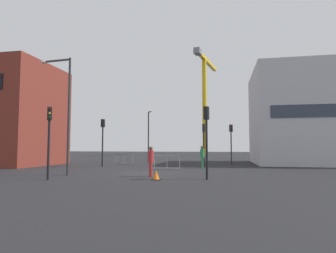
# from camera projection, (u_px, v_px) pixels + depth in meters

# --- Properties ---
(ground) EXTENTS (160.00, 160.00, 0.00)m
(ground) POSITION_uv_depth(u_px,v_px,m) (147.00, 173.00, 18.96)
(ground) COLOR black
(office_block) EXTENTS (11.92, 10.40, 9.59)m
(office_block) POSITION_uv_depth(u_px,v_px,m) (314.00, 117.00, 29.33)
(office_block) COLOR #B7B7BC
(office_block) RESTS_ON ground
(construction_crane) EXTENTS (3.96, 15.09, 20.36)m
(construction_crane) POSITION_uv_depth(u_px,v_px,m) (205.00, 89.00, 58.77)
(construction_crane) COLOR gold
(construction_crane) RESTS_ON ground
(streetlamp_tall) EXTENTS (2.21, 0.37, 7.28)m
(streetlamp_tall) POSITION_uv_depth(u_px,v_px,m) (65.00, 104.00, 17.85)
(streetlamp_tall) COLOR #2D2D30
(streetlamp_tall) RESTS_ON ground
(streetlamp_short) EXTENTS (0.85, 1.25, 5.79)m
(streetlamp_short) POSITION_uv_depth(u_px,v_px,m) (149.00, 132.00, 32.96)
(streetlamp_short) COLOR #232326
(streetlamp_short) RESTS_ON ground
(traffic_light_verge) EXTENTS (0.31, 0.39, 3.90)m
(traffic_light_verge) POSITION_uv_depth(u_px,v_px,m) (207.00, 130.00, 15.49)
(traffic_light_verge) COLOR black
(traffic_light_verge) RESTS_ON ground
(traffic_light_crosswalk) EXTENTS (0.36, 0.38, 3.85)m
(traffic_light_crosswalk) POSITION_uv_depth(u_px,v_px,m) (49.00, 131.00, 15.29)
(traffic_light_crosswalk) COLOR black
(traffic_light_crosswalk) RESTS_ON ground
(traffic_light_island) EXTENTS (0.24, 0.37, 3.73)m
(traffic_light_island) POSITION_uv_depth(u_px,v_px,m) (204.00, 138.00, 25.30)
(traffic_light_island) COLOR #232326
(traffic_light_island) RESTS_ON ground
(traffic_light_median) EXTENTS (0.38, 0.25, 4.14)m
(traffic_light_median) POSITION_uv_depth(u_px,v_px,m) (103.00, 135.00, 25.14)
(traffic_light_median) COLOR black
(traffic_light_median) RESTS_ON ground
(traffic_light_corner) EXTENTS (0.35, 0.39, 3.89)m
(traffic_light_corner) POSITION_uv_depth(u_px,v_px,m) (231.00, 138.00, 28.07)
(traffic_light_corner) COLOR #2D2D30
(traffic_light_corner) RESTS_ON ground
(pedestrian_walking) EXTENTS (0.34, 0.34, 1.81)m
(pedestrian_walking) POSITION_uv_depth(u_px,v_px,m) (202.00, 155.00, 23.48)
(pedestrian_walking) COLOR #2D844C
(pedestrian_walking) RESTS_ON ground
(pedestrian_waiting) EXTENTS (0.34, 0.34, 1.76)m
(pedestrian_waiting) POSITION_uv_depth(u_px,v_px,m) (151.00, 159.00, 16.72)
(pedestrian_waiting) COLOR red
(pedestrian_waiting) RESTS_ON ground
(safety_barrier_mid_span) EXTENTS (2.13, 0.26, 1.08)m
(safety_barrier_mid_span) POSITION_uv_depth(u_px,v_px,m) (167.00, 162.00, 21.99)
(safety_barrier_mid_span) COLOR gray
(safety_barrier_mid_span) RESTS_ON ground
(safety_barrier_right_run) EXTENTS (1.93, 0.19, 1.08)m
(safety_barrier_right_run) POSITION_uv_depth(u_px,v_px,m) (125.00, 159.00, 28.09)
(safety_barrier_right_run) COLOR gray
(safety_barrier_right_run) RESTS_ON ground
(traffic_cone_orange) EXTENTS (0.49, 0.49, 0.49)m
(traffic_cone_orange) POSITION_uv_depth(u_px,v_px,m) (156.00, 176.00, 15.17)
(traffic_cone_orange) COLOR black
(traffic_cone_orange) RESTS_ON ground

